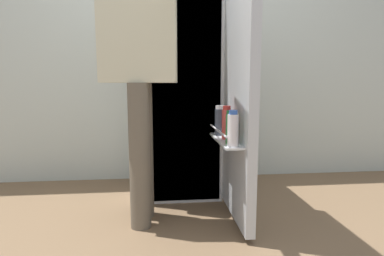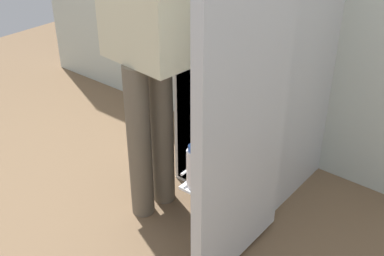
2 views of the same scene
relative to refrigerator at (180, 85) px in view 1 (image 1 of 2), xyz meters
The scene contains 4 objects.
ground_plane 0.97m from the refrigerator, 93.01° to the right, with size 6.66×6.66×0.00m, color brown.
kitchen_wall 0.58m from the refrigerator, 93.68° to the left, with size 4.40×0.10×2.47m, color beige.
refrigerator is the anchor object (origin of this frame).
person 0.61m from the refrigerator, 116.20° to the right, with size 0.55×0.77×1.69m.
Camera 1 is at (-0.12, -1.83, 0.83)m, focal length 28.87 mm.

